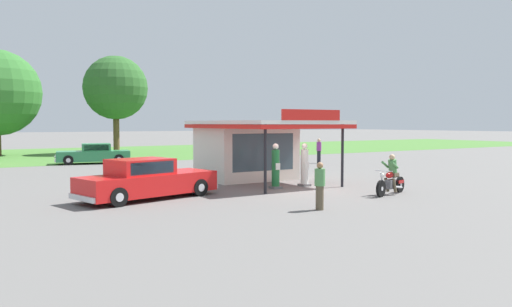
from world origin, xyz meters
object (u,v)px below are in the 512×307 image
at_px(gas_pump_offside, 304,167).
at_px(bystander_strolling_foreground, 319,150).
at_px(motorcycle_with_rider, 391,178).
at_px(bystander_leaning_by_kiosk, 320,185).
at_px(featured_classic_sedan, 147,180).
at_px(parked_car_back_row_left, 94,154).
at_px(gas_pump_nearside, 276,168).
at_px(parked_car_back_row_centre, 246,148).

xyz_separation_m(gas_pump_offside, bystander_strolling_foreground, (8.61, 9.53, 0.04)).
xyz_separation_m(motorcycle_with_rider, bystander_leaning_by_kiosk, (-4.60, -1.22, 0.15)).
relative_size(motorcycle_with_rider, featured_classic_sedan, 0.40).
distance_m(parked_car_back_row_left, bystander_leaning_by_kiosk, 22.83).
bearing_deg(motorcycle_with_rider, gas_pump_nearside, 125.70).
xyz_separation_m(gas_pump_offside, parked_car_back_row_centre, (8.02, 18.49, -0.17)).
bearing_deg(motorcycle_with_rider, gas_pump_offside, 107.81).
bearing_deg(gas_pump_offside, motorcycle_with_rider, -72.19).
distance_m(parked_car_back_row_centre, bystander_leaning_by_kiosk, 26.22).
relative_size(gas_pump_nearside, parked_car_back_row_centre, 0.35).
relative_size(parked_car_back_row_centre, bystander_strolling_foreground, 3.21).
height_order(gas_pump_nearside, bystander_leaning_by_kiosk, gas_pump_nearside).
xyz_separation_m(gas_pump_nearside, bystander_leaning_by_kiosk, (-1.79, -5.14, -0.07)).
xyz_separation_m(motorcycle_with_rider, parked_car_back_row_left, (-5.98, 21.56, -0.02)).
bearing_deg(bystander_leaning_by_kiosk, motorcycle_with_rider, 14.85).
bearing_deg(motorcycle_with_rider, parked_car_back_row_centre, 73.21).
height_order(parked_car_back_row_left, bystander_strolling_foreground, bystander_strolling_foreground).
height_order(motorcycle_with_rider, parked_car_back_row_left, motorcycle_with_rider).
relative_size(gas_pump_nearside, parked_car_back_row_left, 0.37).
bearing_deg(parked_car_back_row_left, gas_pump_nearside, -79.83).
xyz_separation_m(parked_car_back_row_centre, bystander_leaning_by_kiosk, (-11.36, -23.62, 0.11)).
relative_size(gas_pump_nearside, bystander_leaning_by_kiosk, 1.25).
height_order(parked_car_back_row_centre, bystander_strolling_foreground, bystander_strolling_foreground).
distance_m(featured_classic_sedan, bystander_leaning_by_kiosk, 6.53).
height_order(gas_pump_offside, bystander_leaning_by_kiosk, gas_pump_offside).
xyz_separation_m(gas_pump_nearside, gas_pump_offside, (1.56, -0.00, -0.01)).
bearing_deg(featured_classic_sedan, motorcycle_with_rider, -25.32).
bearing_deg(featured_classic_sedan, bystander_strolling_foreground, 30.74).
distance_m(featured_classic_sedan, parked_car_back_row_left, 17.72).
relative_size(gas_pump_nearside, gas_pump_offside, 1.01).
relative_size(parked_car_back_row_centre, parked_car_back_row_left, 1.06).
height_order(gas_pump_offside, bystander_strolling_foreground, gas_pump_offside).
xyz_separation_m(motorcycle_with_rider, featured_classic_sedan, (-8.50, 4.02, 0.03)).
bearing_deg(bystander_leaning_by_kiosk, parked_car_back_row_left, 93.46).
height_order(featured_classic_sedan, bystander_strolling_foreground, bystander_strolling_foreground).
distance_m(gas_pump_nearside, motorcycle_with_rider, 4.83).
relative_size(parked_car_back_row_left, bystander_strolling_foreground, 3.04).
xyz_separation_m(parked_car_back_row_centre, parked_car_back_row_left, (-12.74, -0.84, -0.06)).
distance_m(gas_pump_offside, parked_car_back_row_centre, 20.15).
height_order(gas_pump_offside, motorcycle_with_rider, gas_pump_offside).
relative_size(gas_pump_nearside, bystander_strolling_foreground, 1.12).
relative_size(gas_pump_offside, parked_car_back_row_centre, 0.34).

